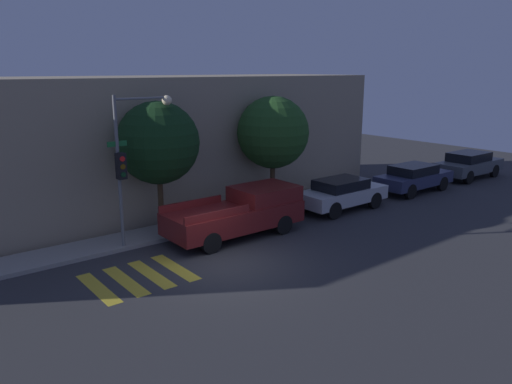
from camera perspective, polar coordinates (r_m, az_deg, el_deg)
name	(u,v)px	position (r m, az deg, el deg)	size (l,w,h in m)	color
ground_plane	(225,265)	(16.62, -3.55, -8.27)	(60.00, 60.00, 0.00)	#333335
sidewalk	(166,232)	(19.88, -10.29, -4.49)	(26.00, 1.73, 0.14)	gray
building_row	(116,145)	(22.99, -15.67, 5.15)	(26.00, 6.00, 5.93)	gray
crosswalk	(138,277)	(16.04, -13.28, -9.48)	(3.01, 2.60, 0.00)	gold
traffic_light_pole	(131,151)	(17.81, -14.05, 4.62)	(2.50, 0.56, 5.42)	slate
pickup_truck	(241,212)	(19.15, -1.75, -2.29)	(5.40, 2.09, 1.78)	maroon
sedan_near_corner	(342,193)	(22.93, 9.78, -0.12)	(4.39, 1.80, 1.44)	#B7BABF
sedan_middle	(414,177)	(27.19, 17.59, 1.63)	(4.54, 1.81, 1.44)	#2D3351
sedan_far_end	(469,164)	(31.77, 23.16, 2.94)	(4.64, 1.87, 1.54)	#4C5156
tree_near_corner	(158,143)	(19.30, -11.13, 5.52)	(3.15, 3.15, 5.12)	#42301E
tree_midblock	(273,133)	(22.46, 1.95, 6.81)	(3.23, 3.23, 5.11)	#4C3823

